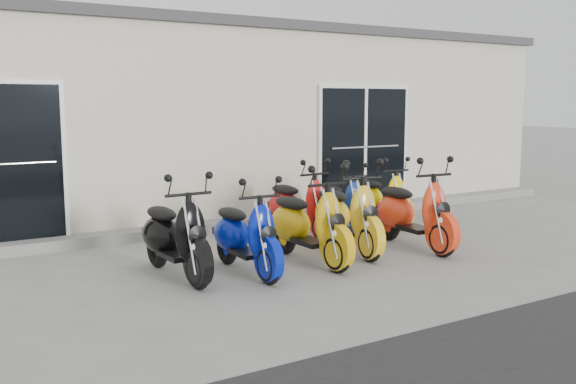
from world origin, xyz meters
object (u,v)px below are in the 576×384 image
Objects in this scene: scooter_front_blue at (245,224)px; scooter_front_orange_b at (347,205)px; scooter_front_black at (175,224)px; scooter_back_yellow at (382,190)px; scooter_back_blue at (342,195)px; scooter_back_red at (299,197)px; scooter_front_orange_a at (308,212)px; scooter_front_red at (413,201)px.

scooter_front_blue is 1.69m from scooter_front_orange_b.
scooter_front_orange_b reaches higher than scooter_front_black.
scooter_front_black is 4.29m from scooter_back_yellow.
scooter_back_red is at bearing -169.82° from scooter_back_blue.
scooter_front_black is 1.10× the size of scooter_back_yellow.
scooter_front_black is 3.56m from scooter_back_blue.
scooter_back_red is (0.79, 1.44, -0.04)m from scooter_front_orange_a.
scooter_back_yellow is at bearing -3.82° from scooter_back_red.
scooter_front_orange_a is at bearing -156.93° from scooter_front_orange_b.
scooter_back_red is at bearing 59.60° from scooter_front_orange_a.
scooter_front_orange_a reaches higher than scooter_back_red.
scooter_front_red is 1.09× the size of scooter_back_red.
scooter_front_orange_b is 1.23m from scooter_back_red.
scooter_front_orange_a is at bearing -10.47° from scooter_front_black.
scooter_back_yellow reaches higher than scooter_back_blue.
scooter_back_blue is (0.86, 0.08, -0.06)m from scooter_back_red.
scooter_front_black is 1.05× the size of scooter_back_red.
scooter_front_red is 1.72m from scooter_back_yellow.
scooter_back_red is 0.87m from scooter_back_blue.
scooter_front_blue is 1.04× the size of scooter_back_yellow.
scooter_front_orange_b is 1.13× the size of scooter_back_yellow.
scooter_back_red is at bearing 124.97° from scooter_front_red.
scooter_front_orange_b is at bearing -140.21° from scooter_back_yellow.
scooter_front_red is 1.14× the size of scooter_back_yellow.
scooter_front_red reaches higher than scooter_back_blue.
scooter_front_blue reaches higher than scooter_back_yellow.
scooter_front_orange_a is 1.19× the size of scooter_back_blue.
scooter_front_orange_b is at bearing 166.89° from scooter_front_red.
scooter_front_red is at bearing -112.75° from scooter_back_yellow.
scooter_front_orange_a reaches higher than scooter_back_yellow.
scooter_front_orange_b reaches higher than scooter_back_yellow.
scooter_front_blue is at bearing -152.94° from scooter_back_yellow.
scooter_front_black is at bearing -173.18° from scooter_front_orange_b.
scooter_back_red reaches higher than scooter_back_blue.
scooter_front_orange_b reaches higher than scooter_back_red.
scooter_back_yellow is (1.64, 0.04, -0.03)m from scooter_back_red.
scooter_back_red reaches higher than scooter_front_blue.
scooter_back_yellow is at bearing 14.37° from scooter_front_black.
scooter_back_blue is at bearing 0.22° from scooter_back_red.
scooter_front_red is (1.69, -0.08, 0.01)m from scooter_front_orange_a.
scooter_front_orange_a is at bearing -146.04° from scooter_back_yellow.
scooter_back_red is (1.70, 1.47, 0.00)m from scooter_front_blue.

